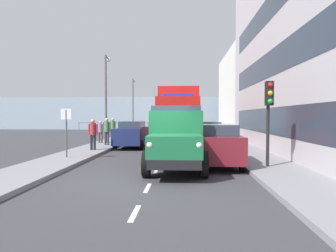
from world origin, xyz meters
TOP-DOWN VIEW (x-y plane):
  - ground_plane at (0.00, -12.52)m, footprint 80.00×80.00m
  - sidewalk_left at (-4.45, -12.52)m, footprint 2.23×41.16m
  - sidewalk_right at (4.45, -12.52)m, footprint 2.23×41.16m
  - road_centreline_markings at (0.00, -11.75)m, footprint 0.12×37.66m
  - building_far_block at (-8.78, -23.40)m, footprint 6.45×12.37m
  - sea_horizon at (0.00, -36.11)m, footprint 80.00×0.80m
  - seawall_railing at (-0.00, -32.51)m, footprint 28.08×0.08m
  - truck_vintage_green at (-0.75, -1.80)m, footprint 2.17×5.64m
  - lorry_cargo_red at (-0.70, -10.38)m, footprint 2.58×8.20m
  - car_maroon_kerbside_near at (-2.38, -2.93)m, footprint 1.80×4.02m
  - car_red_kerbside_1 at (-2.38, -8.30)m, footprint 1.89×3.84m
  - car_navy_oppositeside_0 at (2.38, -10.08)m, footprint 1.80×4.52m
  - pedestrian_strolling at (4.09, -7.13)m, footprint 0.53×0.34m
  - pedestrian_with_bag at (4.07, -10.07)m, footprint 0.53×0.34m
  - pedestrian_near_railing at (4.92, -11.54)m, footprint 0.53×0.34m
  - pedestrian_in_dark_coat at (4.78, -14.70)m, footprint 0.53×0.34m
  - traffic_light_near at (-4.20, -1.94)m, footprint 0.28×0.41m
  - lamp_post_promenade at (4.52, -11.72)m, footprint 0.32×1.14m
  - lamp_post_far at (4.48, -22.81)m, footprint 0.32×1.14m
  - street_sign at (4.40, -4.13)m, footprint 0.50×0.07m

SIDE VIEW (x-z plane):
  - ground_plane at x=0.00m, z-range 0.00..0.00m
  - road_centreline_markings at x=0.00m, z-range 0.00..0.01m
  - sidewalk_left at x=-4.45m, z-range 0.00..0.15m
  - sidewalk_right at x=4.45m, z-range 0.00..0.15m
  - car_maroon_kerbside_near at x=-2.38m, z-range 0.03..1.75m
  - car_red_kerbside_1 at x=-2.38m, z-range 0.03..1.75m
  - car_navy_oppositeside_0 at x=2.38m, z-range 0.04..1.76m
  - seawall_railing at x=0.00m, z-range 0.32..1.52m
  - pedestrian_near_railing at x=4.92m, z-range 0.28..1.85m
  - truck_vintage_green at x=-0.75m, z-range -0.04..2.39m
  - pedestrian_strolling at x=4.09m, z-range 0.31..2.05m
  - pedestrian_in_dark_coat at x=4.78m, z-range 0.31..2.07m
  - pedestrian_with_bag at x=4.07m, z-range 0.31..2.09m
  - street_sign at x=4.40m, z-range 0.56..2.81m
  - lorry_cargo_red at x=-0.70m, z-range 0.14..4.01m
  - traffic_light_near at x=-4.20m, z-range 0.87..4.07m
  - sea_horizon at x=0.00m, z-range 0.00..5.00m
  - lamp_post_far at x=4.48m, z-range 0.76..6.74m
  - lamp_post_promenade at x=4.52m, z-range 0.76..7.00m
  - building_far_block at x=-8.78m, z-range 0.00..8.77m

